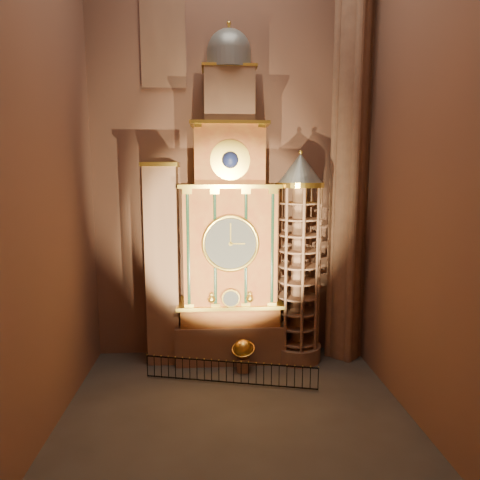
{
  "coord_description": "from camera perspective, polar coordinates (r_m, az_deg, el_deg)",
  "views": [
    {
      "loc": [
        -0.9,
        -16.47,
        9.55
      ],
      "look_at": [
        0.39,
        3.0,
        6.62
      ],
      "focal_mm": 32.0,
      "sensor_mm": 36.0,
      "label": 1
    }
  ],
  "objects": [
    {
      "name": "floor",
      "position": [
        19.06,
        -0.63,
        -21.53
      ],
      "size": [
        14.0,
        14.0,
        0.0
      ],
      "primitive_type": "plane",
      "color": "#383330",
      "rests_on": "ground"
    },
    {
      "name": "wall_back",
      "position": [
        22.54,
        -1.54,
        12.22
      ],
      "size": [
        22.0,
        0.0,
        22.0
      ],
      "primitive_type": "plane",
      "rotation": [
        1.57,
        0.0,
        0.0
      ],
      "color": "brown",
      "rests_on": "floor"
    },
    {
      "name": "wall_left",
      "position": [
        17.63,
        -24.66,
        12.5
      ],
      "size": [
        0.0,
        22.0,
        22.0
      ],
      "primitive_type": "plane",
      "rotation": [
        1.57,
        0.0,
        1.57
      ],
      "color": "brown",
      "rests_on": "floor"
    },
    {
      "name": "wall_right",
      "position": [
        18.33,
        22.3,
        12.46
      ],
      "size": [
        0.0,
        22.0,
        22.0
      ],
      "primitive_type": "plane",
      "rotation": [
        1.57,
        0.0,
        -1.57
      ],
      "color": "brown",
      "rests_on": "floor"
    },
    {
      "name": "astronomical_clock",
      "position": [
        21.65,
        -1.39,
        0.91
      ],
      "size": [
        5.6,
        2.41,
        16.7
      ],
      "color": "#8C634C",
      "rests_on": "floor"
    },
    {
      "name": "portrait_tower",
      "position": [
        22.04,
        -10.25,
        -3.12
      ],
      "size": [
        1.8,
        1.6,
        10.2
      ],
      "color": "#8C634C",
      "rests_on": "floor"
    },
    {
      "name": "stair_turret",
      "position": [
        22.04,
        7.79,
        -2.74
      ],
      "size": [
        2.5,
        2.5,
        10.8
      ],
      "color": "#8C634C",
      "rests_on": "floor"
    },
    {
      "name": "gothic_pier",
      "position": [
        22.63,
        14.54,
        11.95
      ],
      "size": [
        2.04,
        2.04,
        22.0
      ],
      "color": "#8C634C",
      "rests_on": "floor"
    },
    {
      "name": "stained_glass_window",
      "position": [
        23.56,
        -10.25,
        25.57
      ],
      "size": [
        2.2,
        0.14,
        5.2
      ],
      "color": "#3A1C80",
      "rests_on": "wall_back"
    },
    {
      "name": "celestial_globe",
      "position": [
        21.64,
        0.43,
        -14.77
      ],
      "size": [
        1.41,
        1.37,
        1.64
      ],
      "color": "#8C634C",
      "rests_on": "floor"
    },
    {
      "name": "iron_railing",
      "position": [
        20.64,
        -1.35,
        -17.24
      ],
      "size": [
        7.82,
        1.89,
        1.06
      ],
      "color": "black",
      "rests_on": "floor"
    }
  ]
}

